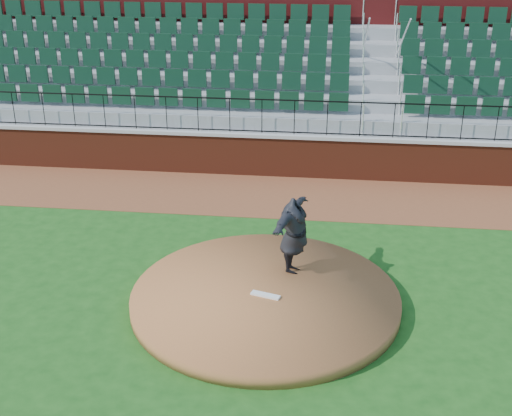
{
  "coord_description": "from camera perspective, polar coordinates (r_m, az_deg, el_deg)",
  "views": [
    {
      "loc": [
        1.57,
        -11.81,
        7.17
      ],
      "look_at": [
        0.0,
        1.5,
        1.3
      ],
      "focal_mm": 46.99,
      "sensor_mm": 36.0,
      "label": 1
    }
  ],
  "objects": [
    {
      "name": "seating_stands",
      "position": [
        22.13,
        2.54,
        10.92
      ],
      "size": [
        34.0,
        5.1,
        4.6
      ],
      "primitive_type": null,
      "color": "gray",
      "rests_on": "ground"
    },
    {
      "name": "ground",
      "position": [
        13.9,
        -0.73,
        -7.39
      ],
      "size": [
        90.0,
        90.0,
        0.0
      ],
      "primitive_type": "plane",
      "color": "#194C15",
      "rests_on": "ground"
    },
    {
      "name": "wall_cap",
      "position": [
        19.78,
        1.87,
        6.23
      ],
      "size": [
        34.0,
        0.45,
        0.1
      ],
      "primitive_type": "cube",
      "color": "#B7B7B7",
      "rests_on": "field_wall"
    },
    {
      "name": "concourse_wall",
      "position": [
        24.78,
        3.06,
        13.35
      ],
      "size": [
        34.0,
        0.5,
        5.5
      ],
      "primitive_type": "cube",
      "color": "maroon",
      "rests_on": "ground"
    },
    {
      "name": "pitchers_mound",
      "position": [
        13.54,
        0.78,
        -7.69
      ],
      "size": [
        5.37,
        5.37,
        0.25
      ],
      "primitive_type": "cylinder",
      "color": "brown",
      "rests_on": "ground"
    },
    {
      "name": "wall_railing",
      "position": [
        19.62,
        1.9,
        7.76
      ],
      "size": [
        34.0,
        0.05,
        1.0
      ],
      "primitive_type": null,
      "color": "black",
      "rests_on": "wall_cap"
    },
    {
      "name": "pitching_rubber",
      "position": [
        13.36,
        0.81,
        -7.43
      ],
      "size": [
        0.61,
        0.31,
        0.04
      ],
      "primitive_type": "cube",
      "rotation": [
        0.0,
        0.0,
        -0.28
      ],
      "color": "white",
      "rests_on": "pitchers_mound"
    },
    {
      "name": "pitcher",
      "position": [
        13.88,
        3.24,
        -2.35
      ],
      "size": [
        1.0,
        2.14,
        1.68
      ],
      "primitive_type": "imported",
      "rotation": [
        0.0,
        0.0,
        1.35
      ],
      "color": "black",
      "rests_on": "pitchers_mound"
    },
    {
      "name": "field_wall",
      "position": [
        19.98,
        1.85,
        4.45
      ],
      "size": [
        34.0,
        0.35,
        1.2
      ],
      "primitive_type": "cube",
      "color": "maroon",
      "rests_on": "ground"
    },
    {
      "name": "warning_track",
      "position": [
        18.7,
        1.4,
        1.13
      ],
      "size": [
        34.0,
        3.2,
        0.01
      ],
      "primitive_type": "cube",
      "color": "brown",
      "rests_on": "ground"
    }
  ]
}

